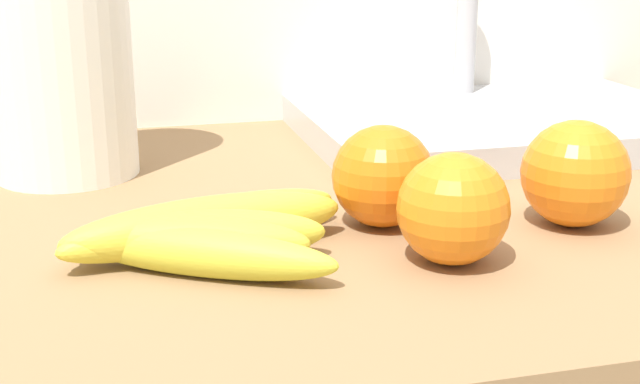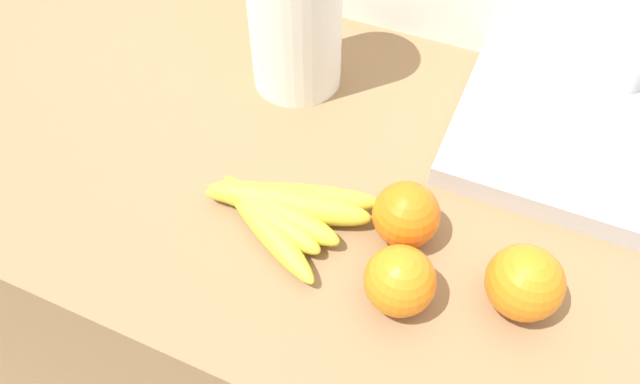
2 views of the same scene
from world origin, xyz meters
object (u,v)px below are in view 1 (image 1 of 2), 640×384
at_px(orange_back_left, 575,174).
at_px(paper_towel_roll, 56,28).
at_px(banana_bunch, 201,234).
at_px(sink_basin, 501,121).
at_px(orange_back_right, 453,209).
at_px(orange_far_right, 383,176).

height_order(orange_back_left, paper_towel_roll, paper_towel_roll).
height_order(banana_bunch, sink_basin, sink_basin).
xyz_separation_m(orange_back_right, orange_back_left, (0.12, 0.05, 0.00)).
height_order(orange_back_right, orange_far_right, orange_far_right).
distance_m(orange_far_right, paper_towel_roll, 0.33).
bearing_deg(orange_back_right, orange_far_right, 104.15).
bearing_deg(orange_back_left, banana_bunch, -179.78).
bearing_deg(banana_bunch, orange_back_left, 0.22).
bearing_deg(paper_towel_roll, orange_back_left, -32.91).
xyz_separation_m(banana_bunch, orange_far_right, (0.14, 0.04, 0.02)).
relative_size(orange_back_left, paper_towel_roll, 0.28).
relative_size(orange_back_right, paper_towel_roll, 0.26).
distance_m(orange_back_right, sink_basin, 0.38).
relative_size(orange_back_left, orange_far_right, 1.05).
relative_size(banana_bunch, orange_far_right, 2.77).
height_order(orange_back_right, sink_basin, sink_basin).
height_order(orange_back_left, sink_basin, sink_basin).
xyz_separation_m(orange_back_right, sink_basin, (0.19, 0.33, -0.02)).
xyz_separation_m(orange_back_left, sink_basin, (0.07, 0.28, -0.02)).
relative_size(banana_bunch, orange_back_left, 2.65).
relative_size(orange_back_right, orange_back_left, 0.94).
xyz_separation_m(orange_back_right, orange_far_right, (-0.02, 0.09, 0.00)).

